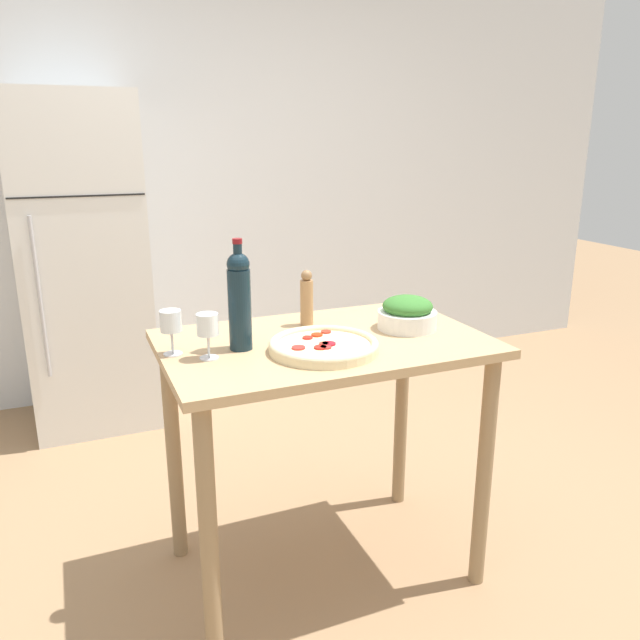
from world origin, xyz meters
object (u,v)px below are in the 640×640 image
at_px(refrigerator, 84,265).
at_px(wine_glass_near, 208,327).
at_px(pepper_mill, 307,299).
at_px(salad_bowl, 408,314).
at_px(wine_bottle, 239,299).
at_px(homemade_pizza, 324,346).
at_px(wine_glass_far, 171,323).

distance_m(refrigerator, wine_glass_near, 1.82).
height_order(pepper_mill, salad_bowl, pepper_mill).
bearing_deg(pepper_mill, salad_bowl, -30.48).
bearing_deg(wine_bottle, refrigerator, 103.32).
bearing_deg(homemade_pizza, refrigerator, 109.30).
height_order(refrigerator, salad_bowl, refrigerator).
relative_size(refrigerator, homemade_pizza, 5.09).
relative_size(wine_glass_near, wine_glass_far, 1.00).
bearing_deg(refrigerator, wine_glass_near, -80.72).
distance_m(pepper_mill, salad_bowl, 0.37).
distance_m(wine_glass_far, homemade_pizza, 0.49).
distance_m(wine_bottle, wine_glass_near, 0.15).
distance_m(salad_bowl, homemade_pizza, 0.40).
height_order(wine_bottle, salad_bowl, wine_bottle).
bearing_deg(homemade_pizza, salad_bowl, 16.29).
bearing_deg(salad_bowl, wine_glass_far, 176.75).
height_order(refrigerator, wine_bottle, refrigerator).
distance_m(wine_bottle, homemade_pizza, 0.31).
bearing_deg(wine_bottle, salad_bowl, -1.59).
distance_m(wine_bottle, salad_bowl, 0.63).
bearing_deg(refrigerator, wine_glass_far, -83.54).
distance_m(refrigerator, salad_bowl, 2.04).
distance_m(refrigerator, wine_glass_far, 1.72).
relative_size(wine_glass_near, pepper_mill, 0.71).
distance_m(refrigerator, wine_bottle, 1.80).
relative_size(refrigerator, wine_glass_far, 12.47).
xyz_separation_m(refrigerator, wine_bottle, (0.41, -1.74, 0.18)).
xyz_separation_m(wine_glass_far, pepper_mill, (0.52, 0.14, -0.00)).
height_order(salad_bowl, homemade_pizza, salad_bowl).
xyz_separation_m(pepper_mill, homemade_pizza, (-0.06, -0.30, -0.08)).
xyz_separation_m(wine_bottle, salad_bowl, (0.62, -0.02, -0.11)).
relative_size(pepper_mill, salad_bowl, 0.97).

